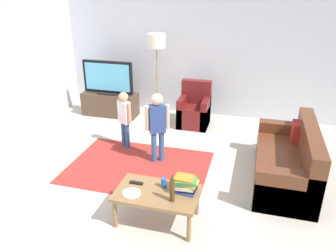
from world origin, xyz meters
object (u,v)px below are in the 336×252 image
Objects in this scene: plate at (131,193)px; book_stack at (185,184)px; tv at (108,78)px; floor_lamp at (157,45)px; bottle at (172,190)px; armchair at (194,111)px; coffee_table at (157,195)px; child_center at (157,122)px; tv_remote at (136,183)px; soda_can at (164,183)px; tv_stand at (110,104)px; child_near_tv at (124,115)px; couch at (290,163)px.

book_stack is at bearing 19.94° from plate.
tv is 0.62× the size of floor_lamp.
bottle reaches higher than book_stack.
armchair is at bearing 96.73° from bottle.
floor_lamp reaches higher than coffee_table.
child_center is 1.53m from coffee_table.
soda_can is (0.35, 0.02, 0.05)m from tv_remote.
tv_stand is at bearing 133.65° from child_center.
child_center is (0.71, -0.35, 0.09)m from child_near_tv.
armchair reaches higher than tv_remote.
child_center reaches higher than child_near_tv.
tv is 3.66m from soda_can.
child_near_tv is at bearing -55.60° from tv.
armchair reaches higher than bottle.
coffee_table is (2.05, -3.10, -0.48)m from tv.
bottle reaches higher than plate.
book_stack is 1.73× the size of tv_remote.
tv is 1.97m from armchair.
couch is 2.06m from bottle.
couch is 1.55× the size of child_center.
floor_lamp reaches higher than plate.
coffee_table is 2.95× the size of bottle.
soda_can reaches higher than coffee_table.
child_near_tv is at bearing 116.57° from tv_remote.
book_stack reaches higher than tv_stand.
soda_can is at bearing 175.41° from book_stack.
tv is at bearing 125.13° from soda_can.
tv is 1.10× the size of coffee_table.
coffee_table is at bearing -57.30° from child_near_tv.
tv is 3.74m from coffee_table.
plate is (-1.89, -1.50, 0.14)m from couch.
armchair reaches higher than soda_can.
tv_stand is 1.66m from child_near_tv.
child_center is 5.29× the size of plate.
child_near_tv reaches higher than tv_remote.
armchair is 7.50× the size of soda_can.
couch is 1.80× the size of coffee_table.
bottle is (-0.10, -0.22, 0.05)m from book_stack.
floor_lamp is at bearing 112.76° from book_stack.
tv_remote is 0.35m from soda_can.
book_stack is 0.28m from soda_can.
floor_lamp is 6.06× the size of book_stack.
soda_can reaches higher than tv_remote.
couch is 2.79m from child_near_tv.
plate is at bearing -156.78° from coffee_table.
armchair reaches higher than plate.
bottle is at bearing -54.85° from tv.
tv reaches higher than plate.
tv reaches higher than child_center.
tv is 1.08× the size of child_near_tv.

